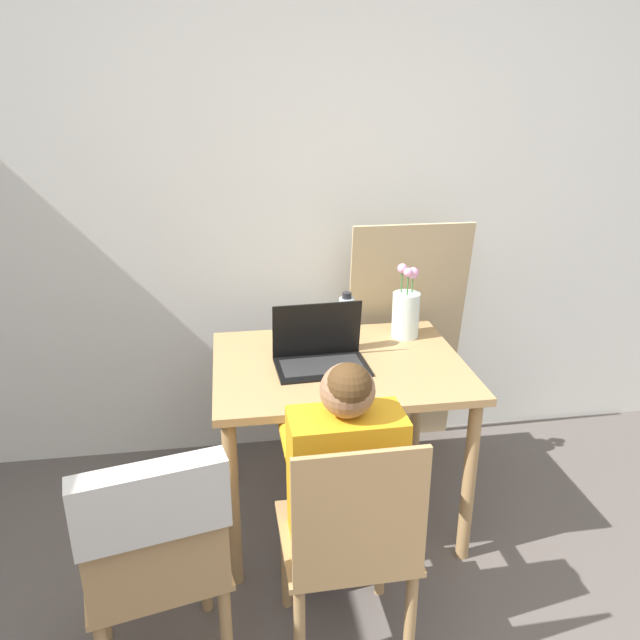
{
  "coord_description": "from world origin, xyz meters",
  "views": [
    {
      "loc": [
        -0.35,
        -0.61,
        1.75
      ],
      "look_at": [
        -0.01,
        1.59,
        0.9
      ],
      "focal_mm": 35.0,
      "sensor_mm": 36.0,
      "label": 1
    }
  ],
  "objects_px": {
    "laptop": "(320,351)",
    "flower_vase": "(406,311)",
    "chair_spare": "(154,542)",
    "person_seated": "(343,472)",
    "water_bottle": "(346,323)",
    "chair_occupied": "(350,545)"
  },
  "relations": [
    {
      "from": "water_bottle",
      "to": "chair_spare",
      "type": "bearing_deg",
      "value": -128.2
    },
    {
      "from": "chair_occupied",
      "to": "water_bottle",
      "type": "relative_size",
      "value": 3.43
    },
    {
      "from": "chair_spare",
      "to": "laptop",
      "type": "xyz_separation_m",
      "value": [
        0.57,
        0.77,
        0.2
      ]
    },
    {
      "from": "person_seated",
      "to": "chair_spare",
      "type": "bearing_deg",
      "value": 16.67
    },
    {
      "from": "chair_occupied",
      "to": "person_seated",
      "type": "bearing_deg",
      "value": -90.0
    },
    {
      "from": "chair_occupied",
      "to": "laptop",
      "type": "xyz_separation_m",
      "value": [
        0.02,
        0.71,
        0.33
      ]
    },
    {
      "from": "flower_vase",
      "to": "water_bottle",
      "type": "bearing_deg",
      "value": -159.87
    },
    {
      "from": "laptop",
      "to": "person_seated",
      "type": "bearing_deg",
      "value": -94.75
    },
    {
      "from": "chair_spare",
      "to": "water_bottle",
      "type": "bearing_deg",
      "value": -140.88
    },
    {
      "from": "chair_spare",
      "to": "flower_vase",
      "type": "height_order",
      "value": "flower_vase"
    },
    {
      "from": "laptop",
      "to": "chair_spare",
      "type": "bearing_deg",
      "value": -129.75
    },
    {
      "from": "chair_spare",
      "to": "person_seated",
      "type": "bearing_deg",
      "value": -174.97
    },
    {
      "from": "chair_spare",
      "to": "person_seated",
      "type": "xyz_separation_m",
      "value": [
        0.56,
        0.18,
        0.05
      ]
    },
    {
      "from": "chair_spare",
      "to": "person_seated",
      "type": "height_order",
      "value": "person_seated"
    },
    {
      "from": "water_bottle",
      "to": "flower_vase",
      "type": "bearing_deg",
      "value": 20.13
    },
    {
      "from": "chair_occupied",
      "to": "flower_vase",
      "type": "relative_size",
      "value": 2.63
    },
    {
      "from": "person_seated",
      "to": "flower_vase",
      "type": "xyz_separation_m",
      "value": [
        0.43,
        0.82,
        0.21
      ]
    },
    {
      "from": "flower_vase",
      "to": "water_bottle",
      "type": "xyz_separation_m",
      "value": [
        -0.28,
        -0.1,
        0.0
      ]
    },
    {
      "from": "chair_spare",
      "to": "laptop",
      "type": "relative_size",
      "value": 2.35
    },
    {
      "from": "flower_vase",
      "to": "water_bottle",
      "type": "relative_size",
      "value": 1.3
    },
    {
      "from": "laptop",
      "to": "flower_vase",
      "type": "relative_size",
      "value": 1.13
    },
    {
      "from": "person_seated",
      "to": "water_bottle",
      "type": "relative_size",
      "value": 4.12
    }
  ]
}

